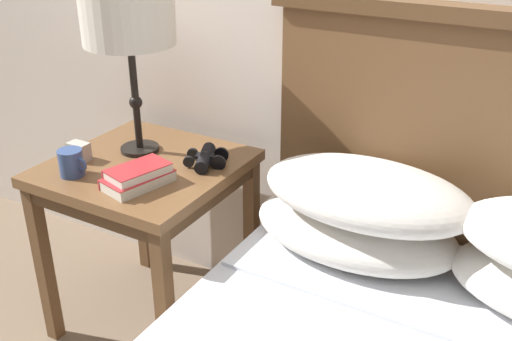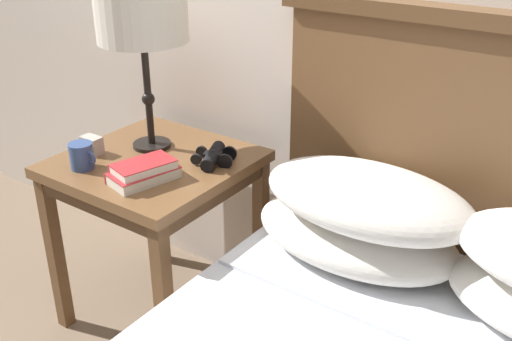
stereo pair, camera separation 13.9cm
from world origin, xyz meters
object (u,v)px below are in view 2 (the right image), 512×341
Objects in this scene: table_lamp at (141,14)px; coffee_mug at (82,156)px; book_stacked_on_top at (143,166)px; binoculars_pair at (214,156)px; alarm_clock at (92,145)px; book_on_nightstand at (143,175)px; nightstand at (156,182)px.

table_lamp reaches higher than coffee_mug.
binoculars_pair is (0.09, 0.22, -0.03)m from book_stacked_on_top.
table_lamp is 8.01× the size of alarm_clock.
book_on_nightstand is at bearing -9.38° from alarm_clock.
coffee_mug reaches higher than binoculars_pair.
nightstand is 0.23m from binoculars_pair.
table_lamp is (-0.08, 0.07, 0.54)m from nightstand.
book_stacked_on_top is 2.94× the size of alarm_clock.
coffee_mug reaches higher than nightstand.
table_lamp is 2.73× the size of book_stacked_on_top.
book_stacked_on_top is (0.09, -0.13, 0.13)m from nightstand.
book_on_nightstand reaches higher than nightstand.
book_on_nightstand is 1.40× the size of binoculars_pair.
alarm_clock is (-0.12, -0.16, -0.42)m from table_lamp.
nightstand is 3.89× the size of binoculars_pair.
coffee_mug is at bearing -167.64° from book_on_nightstand.
coffee_mug is (-0.13, -0.18, 0.13)m from nightstand.
nightstand is at bearing -153.46° from binoculars_pair.
binoculars_pair is (0.26, 0.02, -0.43)m from table_lamp.
alarm_clock reaches higher than binoculars_pair.
table_lamp is 0.49m from coffee_mug.
binoculars_pair reaches higher than nightstand.
coffee_mug reaches higher than book_on_nightstand.
book_on_nightstand is at bearing 12.36° from coffee_mug.
table_lamp reaches higher than nightstand.
book_on_nightstand is 1.11× the size of book_stacked_on_top.
alarm_clock is at bearing 124.37° from coffee_mug.
table_lamp is 0.51m from book_on_nightstand.
alarm_clock is at bearing -127.48° from table_lamp.
coffee_mug is (-0.31, -0.27, 0.02)m from binoculars_pair.
book_stacked_on_top reaches higher than binoculars_pair.
book_on_nightstand is at bearing -51.48° from table_lamp.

